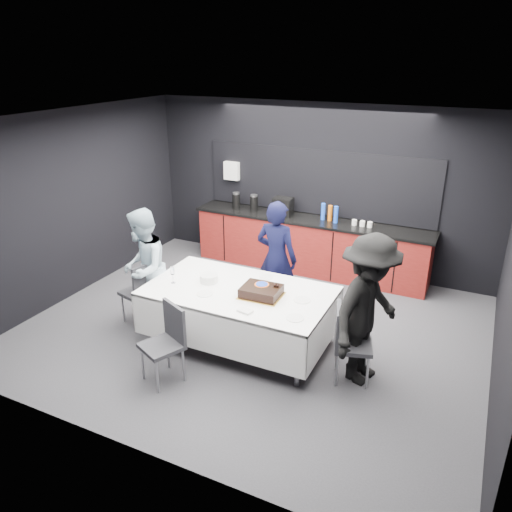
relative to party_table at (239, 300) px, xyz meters
The scene contains 18 objects.
ground 0.76m from the party_table, 90.00° to the left, with size 6.00×6.00×0.00m, color #3F3F44.
room_shell 1.28m from the party_table, 90.00° to the left, with size 6.04×5.04×2.82m.
kitchenette 2.62m from the party_table, 90.35° to the left, with size 4.10×0.64×2.05m.
party_table is the anchor object (origin of this frame).
cake_assembly 0.39m from the party_table, ahead, with size 0.52×0.43×0.16m.
plate_stack 0.49m from the party_table, behind, with size 0.24×0.24×0.10m, color white.
loose_plate_near 0.45m from the party_table, 138.41° to the right, with size 0.20×0.20×0.01m, color white.
loose_plate_right_a 0.83m from the party_table, ahead, with size 0.21×0.21×0.01m, color white.
loose_plate_right_b 0.98m from the party_table, 22.06° to the right, with size 0.20×0.20×0.01m, color white.
loose_plate_far 0.52m from the party_table, 71.17° to the left, with size 0.18×0.18×0.01m, color white.
fork_pile 0.60m from the party_table, 55.21° to the right, with size 0.17×0.11×0.03m, color white.
champagne_flute 0.92m from the party_table, 167.35° to the right, with size 0.06×0.06×0.22m.
chair_left 1.45m from the party_table, behind, with size 0.51×0.51×0.92m.
chair_right 1.45m from the party_table, ahead, with size 0.52×0.52×0.92m.
chair_near 1.08m from the party_table, 111.75° to the right, with size 0.56×0.56×0.92m.
person_center 1.02m from the party_table, 85.25° to the left, with size 0.61×0.40×1.68m, color black.
person_left 1.43m from the party_table, behind, with size 0.80×0.62×1.65m, color #9DB7C6.
person_right 1.65m from the party_table, ahead, with size 1.15×0.66×1.78m, color black.
Camera 1 is at (2.63, -5.35, 3.56)m, focal length 35.00 mm.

